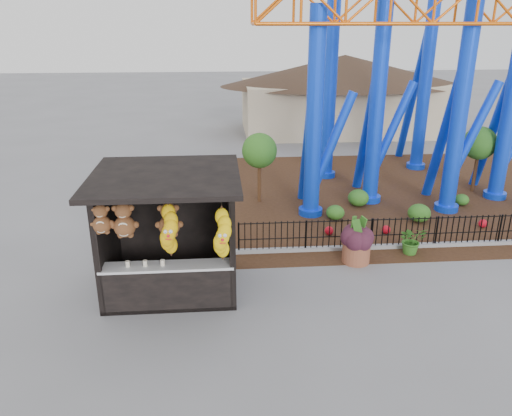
{
  "coord_description": "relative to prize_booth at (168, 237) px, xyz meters",
  "views": [
    {
      "loc": [
        -1.76,
        -10.39,
        6.48
      ],
      "look_at": [
        -0.81,
        1.5,
        2.0
      ],
      "focal_mm": 35.0,
      "sensor_mm": 36.0,
      "label": 1
    }
  ],
  "objects": [
    {
      "name": "terracotta_planter",
      "position": [
        5.12,
        1.3,
        -1.22
      ],
      "size": [
        0.91,
        0.91,
        0.64
      ],
      "primitive_type": "cylinder",
      "rotation": [
        0.0,
        0.0,
        -0.17
      ],
      "color": "brown",
      "rests_on": "ground"
    },
    {
      "name": "mulch_bed",
      "position": [
        7.01,
        7.1,
        -1.53
      ],
      "size": [
        18.0,
        12.0,
        0.02
      ],
      "primitive_type": "cube",
      "color": "#331E11",
      "rests_on": "ground"
    },
    {
      "name": "landscaping",
      "position": [
        7.75,
        4.85,
        -1.25
      ],
      "size": [
        8.13,
        3.22,
        0.62
      ],
      "color": "#2A5D1B",
      "rests_on": "mulch_bed"
    },
    {
      "name": "prize_booth",
      "position": [
        0.0,
        0.0,
        0.0
      ],
      "size": [
        3.5,
        3.4,
        3.12
      ],
      "color": "black",
      "rests_on": "ground"
    },
    {
      "name": "planter_foliage",
      "position": [
        5.12,
        1.3,
        -0.58
      ],
      "size": [
        0.7,
        0.7,
        0.64
      ],
      "primitive_type": "ellipsoid",
      "color": "#341421",
      "rests_on": "terracotta_planter"
    },
    {
      "name": "picket_fence",
      "position": [
        7.91,
        2.1,
        -1.04
      ],
      "size": [
        12.2,
        0.06,
        1.0
      ],
      "primitive_type": null,
      "color": "black",
      "rests_on": "ground"
    },
    {
      "name": "roller_coaster",
      "position": [
        8.13,
        7.33,
        4.9
      ],
      "size": [
        11.0,
        6.37,
        10.82
      ],
      "color": "#0E3FF2",
      "rests_on": "ground"
    },
    {
      "name": "potted_plant",
      "position": [
        6.9,
        1.71,
        -1.1
      ],
      "size": [
        0.84,
        0.74,
        0.87
      ],
      "primitive_type": "imported",
      "rotation": [
        0.0,
        0.0,
        0.08
      ],
      "color": "#305C1B",
      "rests_on": "ground"
    },
    {
      "name": "pavilion",
      "position": [
        9.01,
        19.1,
        1.53
      ],
      "size": [
        15.0,
        15.0,
        4.8
      ],
      "color": "#BFAD8C",
      "rests_on": "ground"
    },
    {
      "name": "ground",
      "position": [
        3.01,
        -0.9,
        -1.54
      ],
      "size": [
        120.0,
        120.0,
        0.0
      ],
      "primitive_type": "plane",
      "color": "slate",
      "rests_on": "ground"
    },
    {
      "name": "curb",
      "position": [
        7.01,
        2.1,
        -1.48
      ],
      "size": [
        18.0,
        0.18,
        0.12
      ],
      "primitive_type": "cube",
      "color": "gray",
      "rests_on": "ground"
    }
  ]
}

